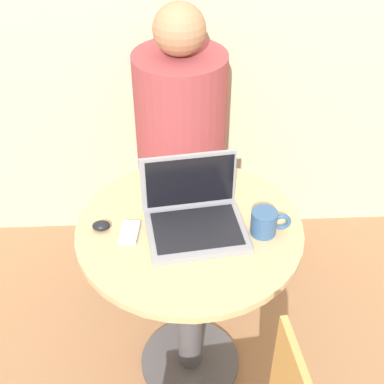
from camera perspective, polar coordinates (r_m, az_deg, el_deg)
ground_plane at (r=2.26m, az=-0.21°, el=-17.65°), size 12.00×12.00×0.00m
round_table at (r=1.84m, az=-0.25°, el=-8.42°), size 0.72×0.72×0.74m
laptop at (r=1.67m, az=0.26°, el=-2.50°), size 0.33×0.28×0.22m
cell_phone at (r=1.68m, az=-6.66°, el=-4.27°), size 0.07×0.10×0.02m
computer_mouse at (r=1.71m, az=-9.65°, el=-3.51°), size 0.06×0.04×0.03m
coffee_cup at (r=1.67m, az=7.84°, el=-3.23°), size 0.13×0.08×0.08m
person_seated at (r=2.36m, az=-1.17°, el=3.26°), size 0.37×0.57×1.24m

